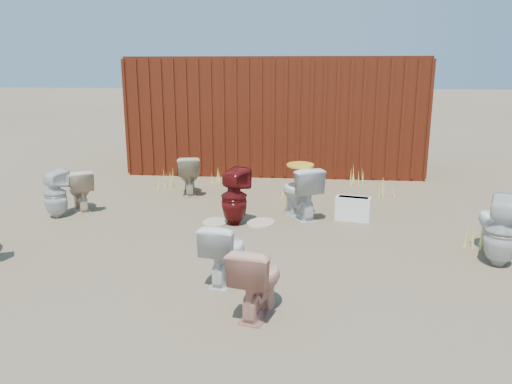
# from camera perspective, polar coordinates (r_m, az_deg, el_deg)

# --- Properties ---
(ground) EXTENTS (100.00, 100.00, 0.00)m
(ground) POSITION_cam_1_polar(r_m,az_deg,el_deg) (6.32, -0.55, -6.16)
(ground) COLOR brown
(ground) RESTS_ON ground
(shipping_container) EXTENTS (6.00, 2.40, 2.40)m
(shipping_container) POSITION_cam_1_polar(r_m,az_deg,el_deg) (11.16, 2.40, 8.95)
(shipping_container) COLOR #51160D
(shipping_container) RESTS_ON ground
(toilet_front_pink) EXTENTS (0.52, 0.72, 0.67)m
(toilet_front_pink) POSITION_cam_1_polar(r_m,az_deg,el_deg) (4.54, 0.18, -9.93)
(toilet_front_pink) COLOR tan
(toilet_front_pink) RESTS_ON ground
(toilet_front_c) EXTENTS (0.49, 0.70, 0.65)m
(toilet_front_c) POSITION_cam_1_polar(r_m,az_deg,el_deg) (5.22, -3.57, -6.82)
(toilet_front_c) COLOR white
(toilet_front_c) RESTS_ON ground
(toilet_front_maroon) EXTENTS (0.50, 0.51, 0.81)m
(toilet_front_maroon) POSITION_cam_1_polar(r_m,az_deg,el_deg) (7.05, -2.50, -0.56)
(toilet_front_maroon) COLOR #5D1010
(toilet_front_maroon) RESTS_ON ground
(toilet_front_e) EXTENTS (0.53, 0.80, 0.76)m
(toilet_front_e) POSITION_cam_1_polar(r_m,az_deg,el_deg) (6.64, 26.14, -3.20)
(toilet_front_e) COLOR white
(toilet_front_e) RESTS_ON ground
(toilet_back_a) EXTENTS (0.45, 0.45, 0.73)m
(toilet_back_a) POSITION_cam_1_polar(r_m,az_deg,el_deg) (7.97, -21.97, -0.18)
(toilet_back_a) COLOR silver
(toilet_back_a) RESTS_ON ground
(toilet_back_beige_left) EXTENTS (0.66, 0.74, 0.66)m
(toilet_back_beige_left) POSITION_cam_1_polar(r_m,az_deg,el_deg) (8.25, -19.48, 0.23)
(toilet_back_beige_left) COLOR beige
(toilet_back_beige_left) RESTS_ON ground
(toilet_back_beige_right) EXTENTS (0.54, 0.75, 0.69)m
(toilet_back_beige_right) POSITION_cam_1_polar(r_m,az_deg,el_deg) (8.87, -7.68, 1.95)
(toilet_back_beige_right) COLOR #C1B28D
(toilet_back_beige_right) RESTS_ON ground
(toilet_back_yellowlid) EXTENTS (0.75, 0.88, 0.78)m
(toilet_back_yellowlid) POSITION_cam_1_polar(r_m,az_deg,el_deg) (7.41, 5.02, 0.01)
(toilet_back_yellowlid) COLOR silver
(toilet_back_yellowlid) RESTS_ON ground
(toilet_back_e) EXTENTS (0.50, 0.50, 0.81)m
(toilet_back_e) POSITION_cam_1_polar(r_m,az_deg,el_deg) (6.22, 26.29, -4.07)
(toilet_back_e) COLOR silver
(toilet_back_e) RESTS_ON ground
(yellow_lid) EXTENTS (0.40, 0.50, 0.02)m
(yellow_lid) POSITION_cam_1_polar(r_m,az_deg,el_deg) (7.33, 5.09, 3.08)
(yellow_lid) COLOR gold
(yellow_lid) RESTS_ON toilet_back_yellowlid
(loose_tank) EXTENTS (0.53, 0.30, 0.35)m
(loose_tank) POSITION_cam_1_polar(r_m,az_deg,el_deg) (7.44, 11.02, -1.87)
(loose_tank) COLOR white
(loose_tank) RESTS_ON ground
(loose_lid_near) EXTENTS (0.54, 0.60, 0.02)m
(loose_lid_near) POSITION_cam_1_polar(r_m,az_deg,el_deg) (7.18, 0.56, -3.55)
(loose_lid_near) COLOR beige
(loose_lid_near) RESTS_ON ground
(loose_lid_far) EXTENTS (0.37, 0.48, 0.02)m
(loose_lid_far) POSITION_cam_1_polar(r_m,az_deg,el_deg) (7.23, -4.71, -3.47)
(loose_lid_far) COLOR beige
(loose_lid_far) RESTS_ON ground
(weed_clump_a) EXTENTS (0.36, 0.36, 0.33)m
(weed_clump_a) POSITION_cam_1_polar(r_m,az_deg,el_deg) (9.39, -10.67, 1.37)
(weed_clump_a) COLOR #CCCC51
(weed_clump_a) RESTS_ON ground
(weed_clump_b) EXTENTS (0.32, 0.32, 0.27)m
(weed_clump_b) POSITION_cam_1_polar(r_m,az_deg,el_deg) (8.47, 4.14, 0.01)
(weed_clump_b) COLOR #CCCC51
(weed_clump_b) RESTS_ON ground
(weed_clump_c) EXTENTS (0.36, 0.36, 0.35)m
(weed_clump_c) POSITION_cam_1_polar(r_m,az_deg,el_deg) (8.70, 14.66, 0.21)
(weed_clump_c) COLOR #CCCC51
(weed_clump_c) RESTS_ON ground
(weed_clump_d) EXTENTS (0.30, 0.30, 0.29)m
(weed_clump_d) POSITION_cam_1_polar(r_m,az_deg,el_deg) (9.55, -4.81, 1.65)
(weed_clump_d) COLOR #CCCC51
(weed_clump_d) RESTS_ON ground
(weed_clump_e) EXTENTS (0.34, 0.34, 0.34)m
(weed_clump_e) POSITION_cam_1_polar(r_m,az_deg,el_deg) (9.66, 11.60, 1.72)
(weed_clump_e) COLOR #CCCC51
(weed_clump_e) RESTS_ON ground
(weed_clump_f) EXTENTS (0.28, 0.28, 0.27)m
(weed_clump_f) POSITION_cam_1_polar(r_m,az_deg,el_deg) (6.78, 23.46, -4.73)
(weed_clump_f) COLOR #CCCC51
(weed_clump_f) RESTS_ON ground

